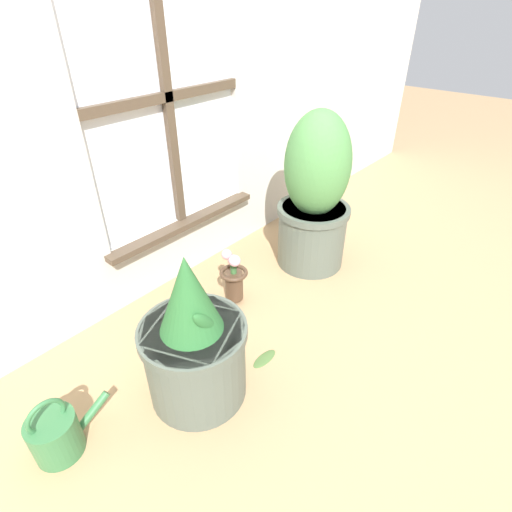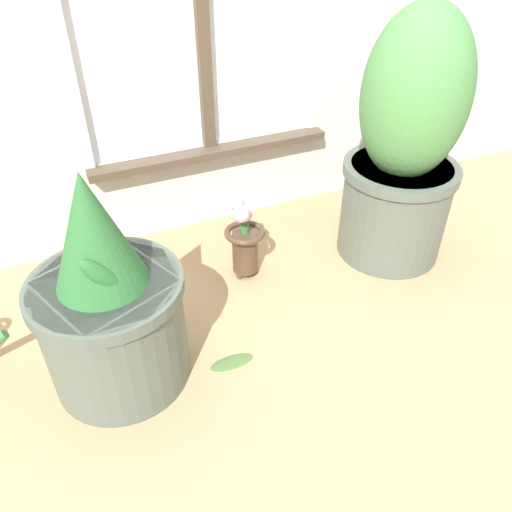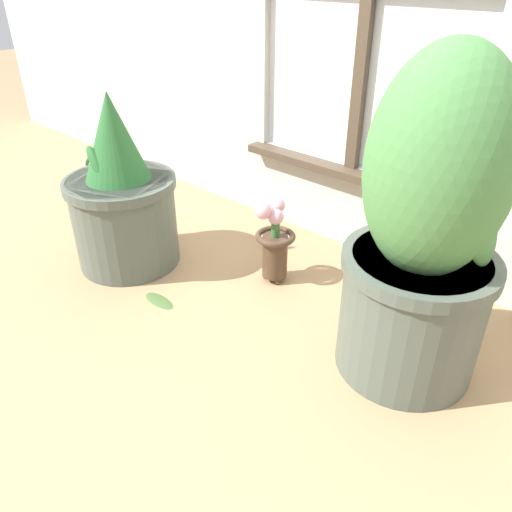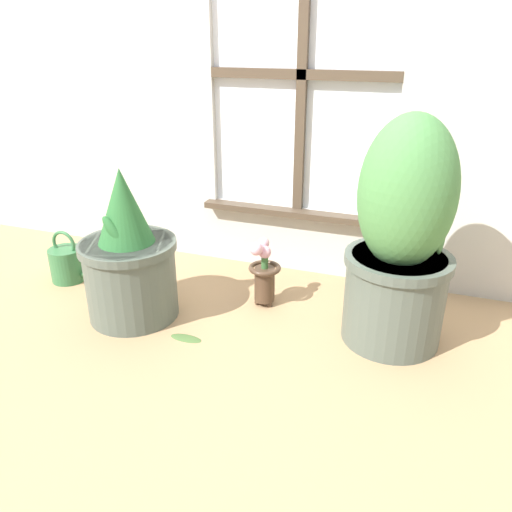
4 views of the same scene
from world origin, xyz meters
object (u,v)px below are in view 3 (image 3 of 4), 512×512
Objects in this scene: potted_plant_right at (426,238)px; flower_vase at (274,243)px; potted_plant_left at (122,200)px; watering_can at (98,192)px.

potted_plant_right reaches higher than flower_vase.
potted_plant_left is at bearing -169.85° from potted_plant_right.
potted_plant_left is 2.08× the size of flower_vase.
potted_plant_right reaches higher than watering_can.
potted_plant_left is at bearing -151.12° from flower_vase.
potted_plant_left reaches higher than watering_can.
potted_plant_left is 0.89m from potted_plant_right.
potted_plant_left reaches higher than flower_vase.
flower_vase is 1.06× the size of watering_can.
flower_vase is at bearing 28.88° from potted_plant_left.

